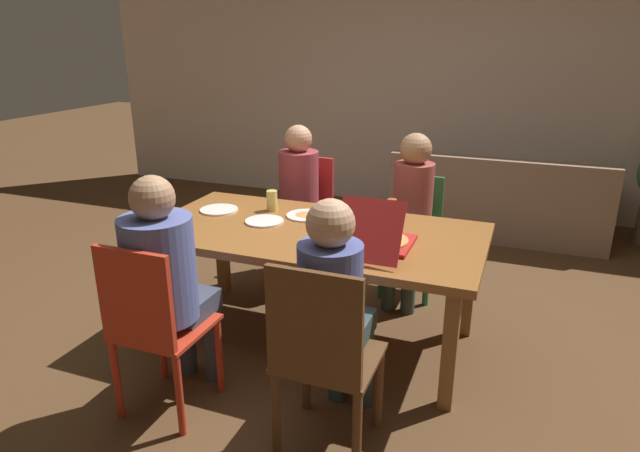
{
  "coord_description": "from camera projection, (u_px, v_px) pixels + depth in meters",
  "views": [
    {
      "loc": [
        1.16,
        -2.92,
        1.87
      ],
      "look_at": [
        0.0,
        0.1,
        0.74
      ],
      "focal_mm": 30.99,
      "sensor_mm": 36.0,
      "label": 1
    }
  ],
  "objects": [
    {
      "name": "drinking_glass_1",
      "position": [
        272.0,
        201.0,
        3.68
      ],
      "size": [
        0.07,
        0.07,
        0.14
      ],
      "primitive_type": "cylinder",
      "color": "#DABF5B",
      "rests_on": "dining_table"
    },
    {
      "name": "plate_2",
      "position": [
        264.0,
        221.0,
        3.47
      ],
      "size": [
        0.24,
        0.24,
        0.01
      ],
      "color": "white",
      "rests_on": "dining_table"
    },
    {
      "name": "person_2",
      "position": [
        411.0,
        205.0,
        3.94
      ],
      "size": [
        0.29,
        0.53,
        1.21
      ],
      "color": "#34433C",
      "rests_on": "ground"
    },
    {
      "name": "ground_plane",
      "position": [
        314.0,
        337.0,
        3.59
      ],
      "size": [
        20.0,
        20.0,
        0.0
      ],
      "primitive_type": "plane",
      "color": "brown"
    },
    {
      "name": "back_wall",
      "position": [
        423.0,
        81.0,
        5.96
      ],
      "size": [
        7.77,
        0.12,
        2.75
      ],
      "primitive_type": "cube",
      "color": "beige",
      "rests_on": "ground"
    },
    {
      "name": "person_0",
      "position": [
        166.0,
        274.0,
        2.75
      ],
      "size": [
        0.36,
        0.51,
        1.25
      ],
      "color": "#3A3F4D",
      "rests_on": "ground"
    },
    {
      "name": "chair_3",
      "position": [
        322.0,
        356.0,
        2.43
      ],
      "size": [
        0.45,
        0.42,
        0.97
      ],
      "color": "#56351C",
      "rests_on": "ground"
    },
    {
      "name": "pizza_box_0",
      "position": [
        379.0,
        240.0,
        3.05
      ],
      "size": [
        0.34,
        0.52,
        0.32
      ],
      "color": "#AF211E",
      "rests_on": "dining_table"
    },
    {
      "name": "chair_1",
      "position": [
        304.0,
        214.0,
        4.39
      ],
      "size": [
        0.43,
        0.45,
        0.95
      ],
      "color": "#B42728",
      "rests_on": "ground"
    },
    {
      "name": "chair_2",
      "position": [
        413.0,
        230.0,
        4.15
      ],
      "size": [
        0.4,
        0.43,
        0.86
      ],
      "color": "#2A6D3B",
      "rests_on": "ground"
    },
    {
      "name": "chair_0",
      "position": [
        152.0,
        323.0,
        2.69
      ],
      "size": [
        0.43,
        0.42,
        0.95
      ],
      "color": "#B9301C",
      "rests_on": "ground"
    },
    {
      "name": "plate_1",
      "position": [
        306.0,
        215.0,
        3.58
      ],
      "size": [
        0.26,
        0.26,
        0.03
      ],
      "color": "white",
      "rests_on": "dining_table"
    },
    {
      "name": "drinking_glass_0",
      "position": [
        392.0,
        208.0,
        3.56
      ],
      "size": [
        0.06,
        0.06,
        0.12
      ],
      "primitive_type": "cylinder",
      "color": "#B7502C",
      "rests_on": "dining_table"
    },
    {
      "name": "couch",
      "position": [
        497.0,
        205.0,
        5.39
      ],
      "size": [
        1.98,
        0.87,
        0.8
      ],
      "color": "#8D705A",
      "rests_on": "ground"
    },
    {
      "name": "person_1",
      "position": [
        295.0,
        194.0,
        4.18
      ],
      "size": [
        0.3,
        0.54,
        1.23
      ],
      "color": "#343C3F",
      "rests_on": "ground"
    },
    {
      "name": "plate_0",
      "position": [
        219.0,
        210.0,
        3.7
      ],
      "size": [
        0.25,
        0.25,
        0.01
      ],
      "color": "white",
      "rests_on": "dining_table"
    },
    {
      "name": "dining_table",
      "position": [
        314.0,
        241.0,
        3.37
      ],
      "size": [
        2.03,
        1.03,
        0.74
      ],
      "color": "brown",
      "rests_on": "ground"
    },
    {
      "name": "person_3",
      "position": [
        335.0,
        302.0,
        2.51
      ],
      "size": [
        0.29,
        0.52,
        1.22
      ],
      "color": "#314040",
      "rests_on": "ground"
    }
  ]
}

